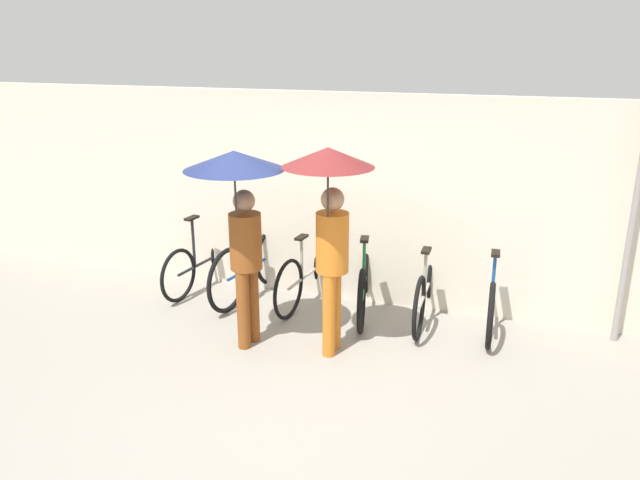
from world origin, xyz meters
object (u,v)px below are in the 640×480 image
at_px(parked_bicycle_4, 426,288).
at_px(parked_bicycle_5, 492,294).
at_px(parked_bicycle_2, 309,272).
at_px(pedestrian_leading, 239,198).
at_px(pedestrian_center, 330,203).
at_px(parked_bicycle_0, 204,260).
at_px(parked_bicycle_1, 251,266).
at_px(parked_bicycle_3, 364,281).

distance_m(parked_bicycle_4, parked_bicycle_5, 0.71).
bearing_deg(parked_bicycle_5, parked_bicycle_2, 87.73).
distance_m(parked_bicycle_5, pedestrian_leading, 2.97).
distance_m(parked_bicycle_2, pedestrian_leading, 1.82).
height_order(parked_bicycle_4, pedestrian_center, pedestrian_center).
distance_m(parked_bicycle_0, parked_bicycle_4, 2.83).
distance_m(parked_bicycle_1, pedestrian_center, 2.11).
distance_m(parked_bicycle_4, pedestrian_center, 1.85).
bearing_deg(parked_bicycle_2, parked_bicycle_3, -90.50).
bearing_deg(parked_bicycle_3, pedestrian_center, 165.67).
height_order(parked_bicycle_3, parked_bicycle_4, parked_bicycle_4).
bearing_deg(pedestrian_leading, parked_bicycle_1, -61.00).
relative_size(parked_bicycle_0, pedestrian_leading, 0.81).
relative_size(pedestrian_leading, pedestrian_center, 0.97).
relative_size(parked_bicycle_0, parked_bicycle_3, 0.96).
distance_m(parked_bicycle_0, parked_bicycle_1, 0.71).
height_order(parked_bicycle_2, parked_bicycle_5, parked_bicycle_2).
relative_size(parked_bicycle_0, parked_bicycle_5, 0.95).
distance_m(pedestrian_leading, pedestrian_center, 0.88).
relative_size(parked_bicycle_5, pedestrian_center, 0.83).
height_order(parked_bicycle_2, parked_bicycle_3, parked_bicycle_2).
relative_size(parked_bicycle_2, pedestrian_leading, 0.85).
distance_m(parked_bicycle_1, parked_bicycle_5, 2.83).
xyz_separation_m(parked_bicycle_5, pedestrian_center, (-1.48, -1.22, 1.20)).
xyz_separation_m(parked_bicycle_2, parked_bicycle_3, (0.70, -0.08, -0.00)).
bearing_deg(parked_bicycle_1, parked_bicycle_5, -79.27).
bearing_deg(parked_bicycle_2, parked_bicycle_5, -83.94).
xyz_separation_m(parked_bicycle_0, pedestrian_center, (2.06, -1.22, 1.21)).
height_order(parked_bicycle_2, pedestrian_center, pedestrian_center).
bearing_deg(parked_bicycle_4, parked_bicycle_3, 91.90).
height_order(parked_bicycle_0, parked_bicycle_1, parked_bicycle_0).
distance_m(parked_bicycle_1, parked_bicycle_3, 1.41).
distance_m(parked_bicycle_0, parked_bicycle_5, 3.53).
bearing_deg(parked_bicycle_3, parked_bicycle_1, 79.46).
bearing_deg(parked_bicycle_1, parked_bicycle_4, -79.91).
bearing_deg(parked_bicycle_5, pedestrian_leading, 117.41).
xyz_separation_m(parked_bicycle_4, pedestrian_leading, (-1.64, -1.30, 1.21)).
xyz_separation_m(parked_bicycle_1, parked_bicycle_5, (2.82, 0.10, -0.03)).
relative_size(parked_bicycle_0, parked_bicycle_1, 0.96).
bearing_deg(parked_bicycle_5, parked_bicycle_0, 87.53).
bearing_deg(pedestrian_center, parked_bicycle_3, -92.31).
bearing_deg(parked_bicycle_2, pedestrian_center, -146.29).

